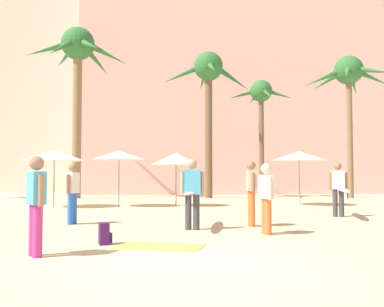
{
  "coord_description": "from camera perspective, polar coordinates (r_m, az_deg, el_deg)",
  "views": [
    {
      "loc": [
        -0.48,
        -6.74,
        1.33
      ],
      "look_at": [
        0.56,
        6.84,
        2.02
      ],
      "focal_mm": 41.23,
      "sensor_mm": 36.0,
      "label": 1
    }
  ],
  "objects": [
    {
      "name": "backpack",
      "position": [
        8.84,
        -11.26,
        -10.17
      ],
      "size": [
        0.3,
        0.34,
        0.42
      ],
      "rotation": [
        0.0,
        0.0,
        0.25
      ],
      "color": "#40174E",
      "rests_on": "ground"
    },
    {
      "name": "person_mid_center",
      "position": [
        12.6,
        -15.21,
        -4.66
      ],
      "size": [
        0.34,
        0.6,
        1.68
      ],
      "rotation": [
        0.0,
        0.0,
        5.95
      ],
      "color": "blue",
      "rests_on": "ground"
    },
    {
      "name": "person_near_left",
      "position": [
        10.22,
        9.58,
        -5.37
      ],
      "size": [
        0.26,
        0.61,
        1.61
      ],
      "rotation": [
        0.0,
        0.0,
        3.25
      ],
      "color": "orange",
      "rests_on": "ground"
    },
    {
      "name": "person_mid_right",
      "position": [
        7.78,
        -19.51,
        -5.83
      ],
      "size": [
        0.4,
        0.56,
        1.66
      ],
      "rotation": [
        0.0,
        0.0,
        0.56
      ],
      "color": "#B7337F",
      "rests_on": "ground"
    },
    {
      "name": "person_mid_left",
      "position": [
        15.01,
        18.53,
        -4.22
      ],
      "size": [
        1.12,
        2.91,
        1.75
      ],
      "rotation": [
        0.0,
        0.0,
        1.34
      ],
      "color": "#3D3D42",
      "rests_on": "ground"
    },
    {
      "name": "ground",
      "position": [
        6.89,
        -0.33,
        -14.03
      ],
      "size": [
        120.0,
        120.0,
        0.0
      ],
      "primitive_type": "plane",
      "color": "#C6B28C"
    },
    {
      "name": "person_far_right",
      "position": [
        11.76,
        7.69,
        -4.72
      ],
      "size": [
        0.25,
        0.6,
        1.73
      ],
      "rotation": [
        0.0,
        0.0,
        3.09
      ],
      "color": "orange",
      "rests_on": "ground"
    },
    {
      "name": "cafe_umbrella_0",
      "position": [
        19.55,
        -17.38,
        -0.24
      ],
      "size": [
        2.57,
        2.57,
        2.41
      ],
      "color": "gray",
      "rests_on": "ground"
    },
    {
      "name": "palm_tree_right",
      "position": [
        27.02,
        2.12,
        9.48
      ],
      "size": [
        5.58,
        5.8,
        8.83
      ],
      "color": "brown",
      "rests_on": "ground"
    },
    {
      "name": "hotel_tower_gray",
      "position": [
        45.28,
        -21.44,
        11.92
      ],
      "size": [
        18.44,
        11.37,
        25.47
      ],
      "primitive_type": "cube",
      "color": "beige",
      "rests_on": "ground"
    },
    {
      "name": "palm_tree_far_left",
      "position": [
        28.66,
        19.64,
        9.07
      ],
      "size": [
        5.69,
        5.18,
        8.58
      ],
      "color": "brown",
      "rests_on": "ground"
    },
    {
      "name": "cafe_umbrella_2",
      "position": [
        19.33,
        -9.42,
        -0.22
      ],
      "size": [
        2.32,
        2.32,
        2.42
      ],
      "color": "gray",
      "rests_on": "ground"
    },
    {
      "name": "beach_towel",
      "position": [
        8.44,
        -4.19,
        -11.91
      ],
      "size": [
        1.78,
        1.34,
        0.01
      ],
      "primitive_type": "cube",
      "rotation": [
        0.0,
        0.0,
        -0.32
      ],
      "color": "#F4CC4C",
      "rests_on": "ground"
    },
    {
      "name": "palm_tree_left",
      "position": [
        27.91,
        -14.56,
        11.54
      ],
      "size": [
        6.15,
        5.49,
        10.27
      ],
      "color": "#896B4C",
      "rests_on": "ground"
    },
    {
      "name": "palm_tree_far_right",
      "position": [
        27.62,
        8.93,
        6.77
      ],
      "size": [
        3.96,
        3.85,
        7.22
      ],
      "color": "brown",
      "rests_on": "ground"
    },
    {
      "name": "hotel_pink",
      "position": [
        37.22,
        4.68,
        10.6
      ],
      "size": [
        22.48,
        10.55,
        19.99
      ],
      "primitive_type": "cube",
      "color": "beige",
      "rests_on": "ground"
    },
    {
      "name": "person_near_right",
      "position": [
        11.04,
        -0.01,
        -4.95
      ],
      "size": [
        0.79,
        2.79,
        1.74
      ],
      "rotation": [
        0.0,
        0.0,
        1.53
      ],
      "color": "#3D3D42",
      "rests_on": "ground"
    },
    {
      "name": "cafe_umbrella_3",
      "position": [
        20.47,
        13.68,
        -0.31
      ],
      "size": [
        2.54,
        2.54,
        2.44
      ],
      "color": "gray",
      "rests_on": "ground"
    },
    {
      "name": "cafe_umbrella_1",
      "position": [
        19.34,
        -2.08,
        -0.69
      ],
      "size": [
        2.15,
        2.15,
        2.34
      ],
      "color": "gray",
      "rests_on": "ground"
    }
  ]
}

